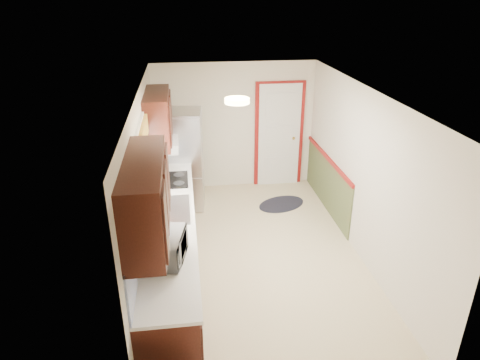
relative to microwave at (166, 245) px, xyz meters
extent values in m
cube|color=beige|center=(1.20, 1.32, -1.12)|extent=(3.20, 5.20, 0.12)
cube|color=white|center=(1.20, 1.32, 1.28)|extent=(3.20, 5.20, 0.12)
cube|color=silver|center=(1.20, 3.82, 0.08)|extent=(3.20, 0.10, 2.40)
cube|color=silver|center=(1.20, -1.18, 0.08)|extent=(3.20, 0.10, 2.40)
cube|color=silver|center=(-0.30, 1.32, 0.08)|extent=(0.10, 5.20, 2.40)
cube|color=silver|center=(2.70, 1.32, 0.08)|extent=(0.10, 5.20, 2.40)
cube|color=black|center=(0.00, 1.02, -0.67)|extent=(0.60, 4.00, 0.90)
cube|color=white|center=(0.01, 1.02, -0.20)|extent=(0.63, 4.00, 0.04)
cube|color=#5677D3|center=(-0.29, 1.02, 0.09)|extent=(0.02, 4.00, 0.55)
cube|color=black|center=(-0.12, -0.28, 0.70)|extent=(0.35, 1.40, 0.75)
cube|color=black|center=(-0.12, 2.42, 0.70)|extent=(0.35, 1.20, 0.75)
cube|color=white|center=(-0.29, 1.12, 0.50)|extent=(0.02, 1.00, 0.90)
cube|color=#C56325|center=(-0.24, 1.12, 0.85)|extent=(0.05, 1.12, 0.24)
cube|color=#B7B7BC|center=(0.01, 1.12, -0.18)|extent=(0.52, 0.82, 0.02)
cube|color=white|center=(-0.07, 2.47, 0.25)|extent=(0.45, 0.60, 0.15)
cube|color=maroon|center=(2.05, 3.79, -0.12)|extent=(0.94, 0.05, 2.08)
cube|color=white|center=(2.05, 3.76, -0.12)|extent=(0.80, 0.04, 2.00)
cube|color=#4B5730|center=(2.69, 2.67, -0.67)|extent=(0.02, 2.30, 0.90)
cube|color=maroon|center=(2.67, 2.67, -0.20)|extent=(0.04, 2.30, 0.06)
cylinder|color=#FFD88C|center=(0.90, 1.12, 1.24)|extent=(0.30, 0.30, 0.06)
imported|color=white|center=(0.00, 0.00, 0.00)|extent=(0.40, 0.59, 0.37)
cube|color=#B7B7BC|center=(0.18, 3.10, -0.26)|extent=(0.78, 0.74, 1.73)
cylinder|color=black|center=(-0.06, 2.72, -0.34)|extent=(0.02, 0.02, 1.21)
ellipsoid|color=black|center=(1.93, 2.85, -1.12)|extent=(1.05, 0.89, 0.01)
cube|color=black|center=(0.01, 2.07, -0.17)|extent=(0.52, 0.62, 0.02)
camera|label=1|loc=(0.26, -3.88, 2.47)|focal=32.00mm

